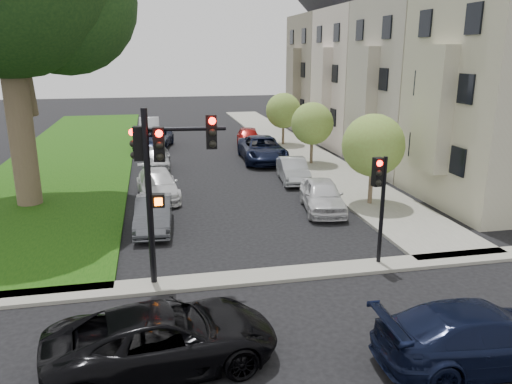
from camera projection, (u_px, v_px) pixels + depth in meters
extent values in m
plane|color=black|center=(292.00, 307.00, 14.09)|extent=(140.00, 140.00, 0.00)
cube|color=#143C0A|center=(75.00, 154.00, 34.90)|extent=(8.00, 44.00, 0.12)
cube|color=gray|center=(291.00, 145.00, 38.01)|extent=(3.50, 44.00, 0.12)
cube|color=gray|center=(275.00, 275.00, 15.95)|extent=(60.00, 1.00, 0.12)
cube|color=beige|center=(510.00, 96.00, 22.74)|extent=(7.00, 7.40, 10.00)
cube|color=beige|center=(433.00, 109.00, 22.11)|extent=(0.70, 2.20, 5.50)
cube|color=black|center=(441.00, 86.00, 21.90)|extent=(0.08, 3.60, 6.00)
cube|color=#B6A890|center=(424.00, 86.00, 29.80)|extent=(7.00, 7.40, 10.00)
cube|color=#B6A890|center=(364.00, 95.00, 29.18)|extent=(0.70, 2.20, 5.50)
cube|color=black|center=(370.00, 78.00, 28.96)|extent=(0.08, 3.60, 6.00)
cube|color=beige|center=(371.00, 79.00, 36.87)|extent=(7.00, 7.40, 10.00)
cube|color=beige|center=(322.00, 87.00, 36.24)|extent=(0.70, 2.20, 5.50)
cube|color=black|center=(326.00, 73.00, 36.03)|extent=(0.08, 3.60, 6.00)
cube|color=#7A6F58|center=(335.00, 75.00, 43.93)|extent=(7.00, 7.40, 10.00)
cube|color=#7A6F58|center=(293.00, 81.00, 43.31)|extent=(0.70, 2.20, 5.50)
cube|color=black|center=(297.00, 69.00, 43.09)|extent=(0.08, 3.60, 6.00)
cylinder|color=brown|center=(20.00, 119.00, 22.26)|extent=(1.11, 1.11, 8.09)
sphere|color=black|center=(64.00, 2.00, 22.29)|extent=(6.47, 6.47, 6.47)
cylinder|color=brown|center=(371.00, 184.00, 23.13)|extent=(0.20, 0.20, 2.04)
sphere|color=olive|center=(373.00, 145.00, 22.63)|extent=(2.86, 2.86, 2.86)
cylinder|color=brown|center=(311.00, 150.00, 31.51)|extent=(0.19, 0.19, 1.89)
sphere|color=olive|center=(312.00, 124.00, 31.05)|extent=(2.64, 2.64, 2.64)
cylinder|color=brown|center=(283.00, 133.00, 38.10)|extent=(0.19, 0.19, 1.90)
sphere|color=olive|center=(283.00, 111.00, 37.63)|extent=(2.66, 2.66, 2.66)
cylinder|color=black|center=(149.00, 201.00, 14.67)|extent=(0.20, 0.20, 5.44)
cylinder|color=black|center=(186.00, 129.00, 14.33)|extent=(2.30, 0.33, 0.13)
cube|color=black|center=(159.00, 144.00, 14.29)|extent=(0.34, 0.30, 0.99)
cube|color=black|center=(211.00, 132.00, 14.50)|extent=(0.34, 0.30, 0.99)
cube|color=black|center=(139.00, 143.00, 14.42)|extent=(0.30, 0.34, 0.99)
sphere|color=#FF0C05|center=(158.00, 134.00, 14.05)|extent=(0.21, 0.21, 0.21)
sphere|color=black|center=(160.00, 157.00, 14.23)|extent=(0.21, 0.21, 0.21)
cube|color=black|center=(158.00, 200.00, 14.72)|extent=(0.39, 0.29, 0.40)
cube|color=#FF5905|center=(158.00, 202.00, 14.58)|extent=(0.23, 0.03, 0.23)
cylinder|color=black|center=(382.00, 212.00, 16.37)|extent=(0.16, 0.16, 3.74)
cube|color=black|center=(378.00, 172.00, 15.95)|extent=(0.33, 0.30, 0.93)
sphere|color=#FF0C05|center=(380.00, 163.00, 15.73)|extent=(0.20, 0.20, 0.20)
imported|color=black|center=(163.00, 338.00, 11.25)|extent=(5.50, 3.12, 1.45)
imported|color=black|center=(483.00, 336.00, 11.33)|extent=(5.08, 2.20, 1.45)
imported|color=silver|center=(322.00, 195.00, 22.45)|extent=(2.33, 4.42, 1.43)
imported|color=#999BA0|center=(293.00, 170.00, 27.54)|extent=(1.80, 4.08, 1.30)
imported|color=black|center=(262.00, 149.00, 32.64)|extent=(2.93, 5.91, 1.61)
imported|color=maroon|center=(248.00, 137.00, 37.65)|extent=(2.38, 4.51, 1.46)
imported|color=#3F4247|center=(154.00, 214.00, 20.07)|extent=(1.62, 4.04, 1.31)
imported|color=silver|center=(157.00, 184.00, 24.46)|extent=(2.23, 4.77, 1.35)
imported|color=#999BA0|center=(157.00, 158.00, 30.28)|extent=(1.81, 4.22, 1.42)
imported|color=black|center=(153.00, 139.00, 36.96)|extent=(3.31, 5.47, 1.42)
imported|color=#999BA0|center=(149.00, 127.00, 42.34)|extent=(1.71, 4.77, 1.57)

